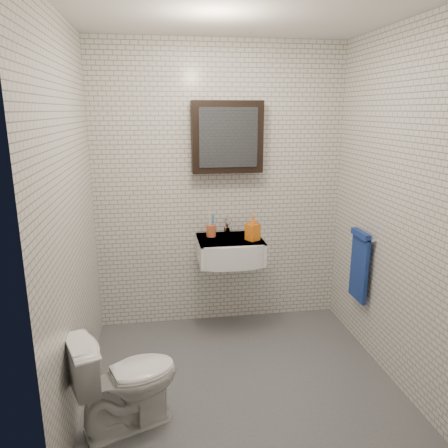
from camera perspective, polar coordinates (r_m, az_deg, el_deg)
The scene contains 9 objects.
ground at distance 3.42m, azimuth 2.13°, elevation -19.46°, with size 2.20×2.00×0.01m, color #52555B.
room_shell at distance 2.87m, azimuth 2.40°, elevation 5.52°, with size 2.22×2.02×2.51m.
washbasin at distance 3.75m, azimuth 0.87°, elevation -3.46°, with size 0.55×0.50×0.20m.
faucet at distance 3.89m, azimuth 0.39°, elevation -0.30°, with size 0.06×0.20×0.15m.
mirror_cabinet at distance 3.76m, azimuth 0.42°, elevation 11.29°, with size 0.60×0.15×0.60m.
towel_rail at distance 3.71m, azimuth 17.29°, elevation -4.86°, with size 0.09×0.30×0.58m.
toothbrush_cup at distance 3.81m, azimuth -1.70°, elevation -0.79°, with size 0.11×0.11×0.23m.
soap_bottle at distance 3.69m, azimuth 3.77°, elevation -0.50°, with size 0.10×0.10×0.22m, color orange.
toilet at distance 2.90m, azimuth -12.70°, elevation -19.14°, with size 0.36×0.64×0.65m, color white.
Camera 1 is at (-0.55, -2.78, 1.92)m, focal length 35.00 mm.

